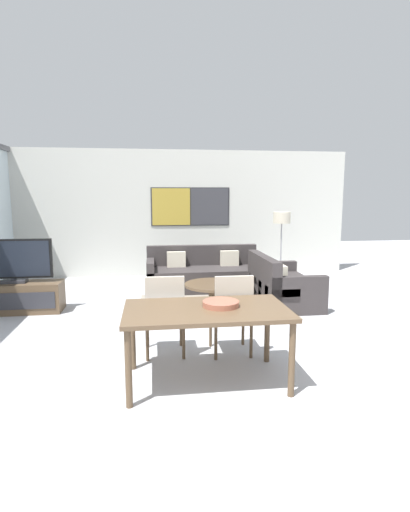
{
  "coord_description": "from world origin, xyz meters",
  "views": [
    {
      "loc": [
        -0.52,
        -2.81,
        1.81
      ],
      "look_at": [
        0.23,
        2.76,
        0.95
      ],
      "focal_mm": 28.0,
      "sensor_mm": 36.0,
      "label": 1
    }
  ],
  "objects_px": {
    "tv_console": "(16,297)",
    "sofa_main": "(204,275)",
    "television": "(13,261)",
    "floor_lamp": "(282,224)",
    "dining_table": "(206,316)",
    "fruit_bowl": "(221,303)",
    "sofa_side": "(279,288)",
    "dining_chair_centre": "(232,311)",
    "coffee_table": "(214,289)",
    "dining_chair_left": "(165,312)"
  },
  "relations": [
    {
      "from": "sofa_main",
      "to": "sofa_side",
      "type": "height_order",
      "value": "same"
    },
    {
      "from": "sofa_side",
      "to": "coffee_table",
      "type": "xyz_separation_m",
      "value": [
        -1.12,
        -0.03,
        0.02
      ]
    },
    {
      "from": "television",
      "to": "coffee_table",
      "type": "relative_size",
      "value": 1.22
    },
    {
      "from": "sofa_side",
      "to": "dining_chair_centre",
      "type": "distance_m",
      "value": 2.4
    },
    {
      "from": "coffee_table",
      "to": "dining_table",
      "type": "xyz_separation_m",
      "value": [
        -0.49,
        -2.64,
        0.38
      ]
    },
    {
      "from": "sofa_main",
      "to": "dining_chair_centre",
      "type": "bearing_deg",
      "value": -91.95
    },
    {
      "from": "floor_lamp",
      "to": "dining_table",
      "type": "bearing_deg",
      "value": -117.65
    },
    {
      "from": "tv_console",
      "to": "dining_chair_left",
      "type": "relative_size",
      "value": 1.49
    },
    {
      "from": "sofa_main",
      "to": "fruit_bowl",
      "type": "relative_size",
      "value": 6.2
    },
    {
      "from": "coffee_table",
      "to": "dining_chair_centre",
      "type": "bearing_deg",
      "value": -93.2
    },
    {
      "from": "dining_table",
      "to": "floor_lamp",
      "type": "height_order",
      "value": "floor_lamp"
    },
    {
      "from": "tv_console",
      "to": "sofa_main",
      "type": "distance_m",
      "value": 3.34
    },
    {
      "from": "coffee_table",
      "to": "dining_table",
      "type": "bearing_deg",
      "value": -100.5
    },
    {
      "from": "tv_console",
      "to": "dining_chair_centre",
      "type": "distance_m",
      "value": 3.67
    },
    {
      "from": "tv_console",
      "to": "coffee_table",
      "type": "xyz_separation_m",
      "value": [
        3.11,
        -0.08,
        0.05
      ]
    },
    {
      "from": "sofa_side",
      "to": "tv_console",
      "type": "bearing_deg",
      "value": 89.29
    },
    {
      "from": "television",
      "to": "dining_chair_centre",
      "type": "height_order",
      "value": "television"
    },
    {
      "from": "sofa_side",
      "to": "coffee_table",
      "type": "height_order",
      "value": "sofa_side"
    },
    {
      "from": "coffee_table",
      "to": "dining_table",
      "type": "relative_size",
      "value": 0.61
    },
    {
      "from": "coffee_table",
      "to": "floor_lamp",
      "type": "bearing_deg",
      "value": 38.18
    },
    {
      "from": "television",
      "to": "dining_table",
      "type": "distance_m",
      "value": 3.78
    },
    {
      "from": "coffee_table",
      "to": "fruit_bowl",
      "type": "bearing_deg",
      "value": -97.49
    },
    {
      "from": "television",
      "to": "dining_table",
      "type": "bearing_deg",
      "value": -46.01
    },
    {
      "from": "coffee_table",
      "to": "dining_chair_centre",
      "type": "xyz_separation_m",
      "value": [
        -0.11,
        -2.02,
        0.23
      ]
    },
    {
      "from": "coffee_table",
      "to": "dining_chair_left",
      "type": "distance_m",
      "value": 2.14
    },
    {
      "from": "tv_console",
      "to": "television",
      "type": "relative_size",
      "value": 1.2
    },
    {
      "from": "sofa_main",
      "to": "fruit_bowl",
      "type": "bearing_deg",
      "value": -95.02
    },
    {
      "from": "dining_table",
      "to": "television",
      "type": "bearing_deg",
      "value": 133.99
    },
    {
      "from": "dining_chair_left",
      "to": "fruit_bowl",
      "type": "relative_size",
      "value": 2.66
    },
    {
      "from": "television",
      "to": "dining_chair_centre",
      "type": "bearing_deg",
      "value": -34.98
    },
    {
      "from": "dining_chair_centre",
      "to": "tv_console",
      "type": "bearing_deg",
      "value": 145.03
    },
    {
      "from": "sofa_main",
      "to": "dining_chair_centre",
      "type": "distance_m",
      "value": 3.31
    },
    {
      "from": "tv_console",
      "to": "television",
      "type": "bearing_deg",
      "value": 90.0
    },
    {
      "from": "television",
      "to": "sofa_side",
      "type": "relative_size",
      "value": 0.78
    },
    {
      "from": "sofa_side",
      "to": "television",
      "type": "bearing_deg",
      "value": 89.28
    },
    {
      "from": "sofa_main",
      "to": "floor_lamp",
      "type": "xyz_separation_m",
      "value": [
        1.52,
        -0.09,
        0.98
      ]
    },
    {
      "from": "dining_table",
      "to": "fruit_bowl",
      "type": "distance_m",
      "value": 0.19
    },
    {
      "from": "dining_chair_centre",
      "to": "fruit_bowl",
      "type": "bearing_deg",
      "value": -111.77
    },
    {
      "from": "dining_table",
      "to": "floor_lamp",
      "type": "distance_m",
      "value": 4.36
    },
    {
      "from": "tv_console",
      "to": "sofa_main",
      "type": "xyz_separation_m",
      "value": [
        3.11,
        1.2,
        0.04
      ]
    },
    {
      "from": "coffee_table",
      "to": "dining_table",
      "type": "height_order",
      "value": "dining_table"
    },
    {
      "from": "sofa_main",
      "to": "dining_chair_left",
      "type": "xyz_separation_m",
      "value": [
        -0.86,
        -3.23,
        0.24
      ]
    },
    {
      "from": "tv_console",
      "to": "coffee_table",
      "type": "distance_m",
      "value": 3.11
    },
    {
      "from": "tv_console",
      "to": "sofa_side",
      "type": "relative_size",
      "value": 0.94
    },
    {
      "from": "dining_chair_left",
      "to": "floor_lamp",
      "type": "distance_m",
      "value": 4.01
    },
    {
      "from": "dining_table",
      "to": "dining_chair_left",
      "type": "distance_m",
      "value": 0.8
    },
    {
      "from": "television",
      "to": "floor_lamp",
      "type": "relative_size",
      "value": 0.79
    },
    {
      "from": "tv_console",
      "to": "sofa_side",
      "type": "xyz_separation_m",
      "value": [
        4.23,
        -0.05,
        0.04
      ]
    },
    {
      "from": "dining_table",
      "to": "dining_chair_left",
      "type": "height_order",
      "value": "dining_chair_left"
    },
    {
      "from": "coffee_table",
      "to": "fruit_bowl",
      "type": "xyz_separation_m",
      "value": [
        -0.34,
        -2.58,
        0.48
      ]
    }
  ]
}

